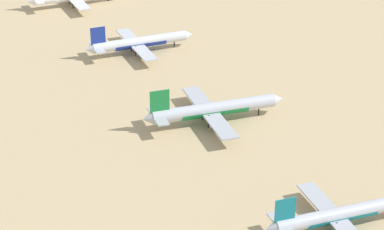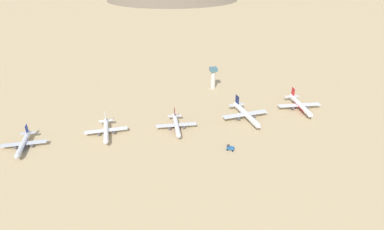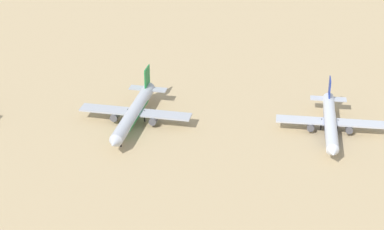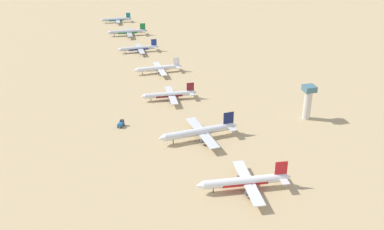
# 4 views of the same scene
# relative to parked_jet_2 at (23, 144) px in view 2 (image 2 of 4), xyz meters

# --- Properties ---
(ground_plane) EXTENTS (2010.39, 2010.39, 0.00)m
(ground_plane) POSITION_rel_parked_jet_2_xyz_m (-4.33, 56.84, -3.63)
(ground_plane) COLOR tan
(parked_jet_2) EXTENTS (37.69, 30.52, 10.90)m
(parked_jet_2) POSITION_rel_parked_jet_2_xyz_m (0.00, 0.00, 0.00)
(parked_jet_2) COLOR silver
(parked_jet_2) RESTS_ON ground
(parked_jet_3) EXTENTS (39.53, 32.05, 11.42)m
(parked_jet_3) POSITION_rel_parked_jet_2_xyz_m (-6.72, 56.60, 0.17)
(parked_jet_3) COLOR white
(parked_jet_3) RESTS_ON ground
(parked_jet_4) EXTENTS (39.21, 31.87, 11.30)m
(parked_jet_4) POSITION_rel_parked_jet_2_xyz_m (-3.76, 110.26, 0.13)
(parked_jet_4) COLOR silver
(parked_jet_4) RESTS_ON ground
(parked_jet_5) EXTENTS (48.58, 39.55, 14.00)m
(parked_jet_5) POSITION_rel_parked_jet_2_xyz_m (-8.35, 169.41, 1.09)
(parked_jet_5) COLOR silver
(parked_jet_5) RESTS_ON ground
(parked_jet_6) EXTENTS (46.80, 38.10, 13.49)m
(parked_jet_6) POSITION_rel_parked_jet_2_xyz_m (-15.39, 222.73, 0.86)
(parked_jet_6) COLOR white
(parked_jet_6) RESTS_ON ground
(service_truck) EXTENTS (4.95, 5.68, 3.90)m
(service_truck) POSITION_rel_parked_jet_2_xyz_m (33.59, 141.94, -1.55)
(service_truck) COLOR #1E5999
(service_truck) RESTS_ON ground
(control_tower) EXTENTS (7.20, 7.20, 22.13)m
(control_tower) POSITION_rel_parked_jet_2_xyz_m (-80.11, 161.15, 9.00)
(control_tower) COLOR beige
(control_tower) RESTS_ON ground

